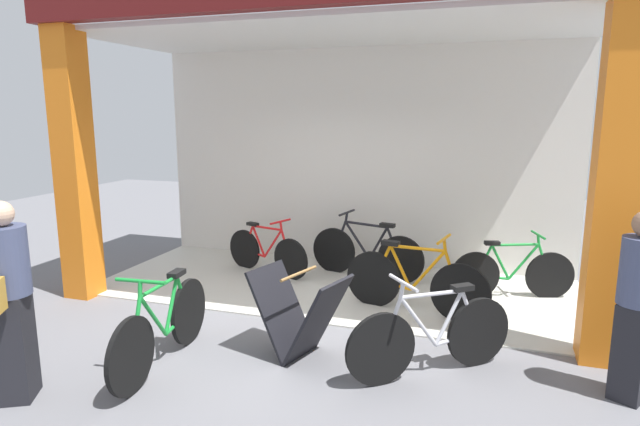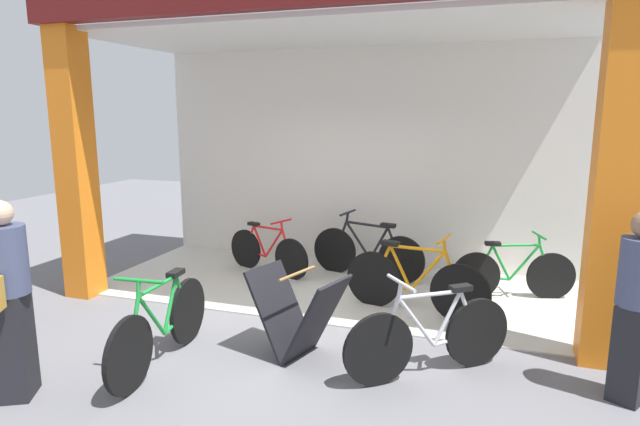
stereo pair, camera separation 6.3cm
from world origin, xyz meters
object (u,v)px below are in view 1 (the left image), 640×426
bicycle_inside_3 (415,282)px  pedestrian_1 (638,305)px  bicycle_parked_0 (163,327)px  bicycle_inside_0 (267,252)px  bicycle_inside_1 (512,273)px  bicycle_inside_2 (367,252)px  pedestrian_2 (9,299)px  sandwich_board_sign (299,315)px  bicycle_parked_1 (432,336)px

bicycle_inside_3 → pedestrian_1: 2.42m
bicycle_inside_3 → bicycle_parked_0: 2.89m
bicycle_inside_0 → bicycle_parked_0: 2.95m
pedestrian_1 → bicycle_inside_1: bearing=110.8°
bicycle_inside_2 → pedestrian_1: bearing=-41.9°
bicycle_inside_0 → pedestrian_1: 4.85m
bicycle_inside_3 → pedestrian_2: pedestrian_2 is taller
sandwich_board_sign → pedestrian_2: pedestrian_2 is taller
pedestrian_1 → sandwich_board_sign: bearing=-177.6°
bicycle_inside_1 → sandwich_board_sign: 3.12m
bicycle_inside_0 → bicycle_inside_1: bicycle_inside_1 is taller
sandwich_board_sign → pedestrian_1: 2.91m
bicycle_inside_1 → bicycle_parked_1: bicycle_parked_1 is taller
pedestrian_1 → bicycle_parked_0: bearing=-170.4°
bicycle_inside_2 → bicycle_inside_3: bearing=-54.3°
bicycle_inside_1 → pedestrian_1: bearing=-69.2°
bicycle_parked_1 → sandwich_board_sign: 1.26m
bicycle_inside_1 → bicycle_inside_2: size_ratio=0.88×
pedestrian_1 → bicycle_inside_0: bearing=152.1°
sandwich_board_sign → pedestrian_1: size_ratio=0.64×
bicycle_inside_3 → bicycle_parked_0: size_ratio=1.01×
bicycle_inside_2 → bicycle_parked_1: (1.20, -2.62, -0.01)m
bicycle_inside_2 → pedestrian_2: (-2.02, -4.09, 0.49)m
bicycle_inside_2 → pedestrian_1: pedestrian_1 is taller
bicycle_parked_0 → bicycle_parked_1: bicycle_parked_0 is taller
bicycle_inside_0 → bicycle_inside_3: bicycle_inside_3 is taller
bicycle_inside_2 → bicycle_inside_3: 1.45m
bicycle_inside_1 → bicycle_inside_3: bearing=-140.9°
bicycle_inside_1 → pedestrian_2: size_ratio=0.90×
bicycle_inside_0 → bicycle_parked_0: (0.23, -2.94, 0.04)m
bicycle_parked_0 → pedestrian_1: size_ratio=1.07×
bicycle_inside_2 → bicycle_parked_1: bicycle_inside_2 is taller
bicycle_inside_0 → bicycle_parked_1: bicycle_parked_1 is taller
bicycle_parked_1 → pedestrian_2: bearing=-155.5°
bicycle_inside_3 → pedestrian_1: bearing=-34.3°
bicycle_inside_0 → pedestrian_1: pedestrian_1 is taller
bicycle_inside_0 → bicycle_parked_0: bicycle_parked_0 is taller
pedestrian_2 → bicycle_inside_1: bearing=43.8°
bicycle_inside_0 → pedestrian_2: 3.90m
bicycle_inside_2 → pedestrian_2: pedestrian_2 is taller
bicycle_parked_0 → bicycle_parked_1: (2.42, 0.58, -0.01)m
bicycle_inside_3 → bicycle_parked_0: bicycle_inside_3 is taller
bicycle_inside_2 → sandwich_board_sign: bicycle_inside_2 is taller
bicycle_inside_1 → sandwich_board_sign: size_ratio=1.47×
bicycle_inside_2 → pedestrian_2: bearing=-116.3°
bicycle_inside_0 → bicycle_inside_2: bicycle_inside_2 is taller
bicycle_inside_2 → sandwich_board_sign: (-0.06, -2.65, 0.05)m
pedestrian_2 → bicycle_parked_0: bearing=47.6°
bicycle_inside_2 → pedestrian_1: 3.81m
bicycle_inside_1 → bicycle_parked_0: size_ratio=0.88×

